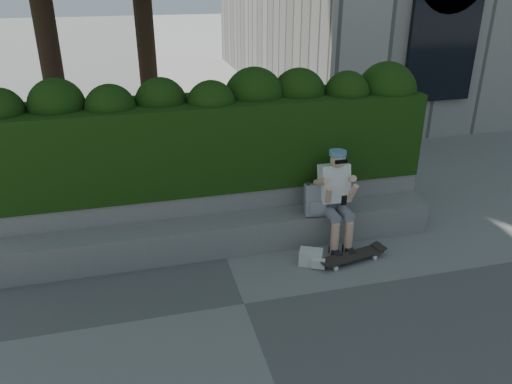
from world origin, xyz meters
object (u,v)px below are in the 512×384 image
object	(u,v)px
person	(335,195)
skateboard	(352,256)
backpack_plaid	(315,200)
backpack_ground	(311,257)

from	to	relation	value
person	skateboard	xyz separation A→B (m)	(0.06, -0.52, -0.67)
backpack_plaid	backpack_ground	distance (m)	0.81
skateboard	backpack_plaid	size ratio (longest dim) A/B	2.10
skateboard	backpack_plaid	distance (m)	0.90
person	backpack_plaid	bearing A→B (deg)	162.05
person	backpack_plaid	distance (m)	0.28
skateboard	backpack_plaid	world-z (taller)	backpack_plaid
skateboard	person	bearing A→B (deg)	85.92
skateboard	backpack_plaid	bearing A→B (deg)	106.53
skateboard	backpack_ground	size ratio (longest dim) A/B	3.06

